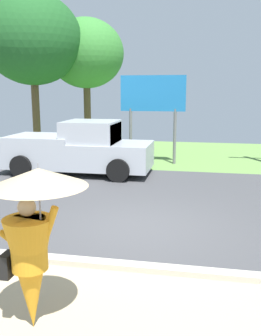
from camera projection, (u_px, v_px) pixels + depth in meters
The scene contains 6 objects.
ground_plane at pixel (153, 193), 11.21m from camera, with size 40.00×22.00×0.20m.
monk_pedestrian at pixel (32, 241), 4.58m from camera, with size 1.16×1.16×2.13m.
pickup_truck at pixel (79, 149), 13.54m from camera, with size 5.20×2.28×1.88m.
roadside_billboard at pixel (153, 100), 15.10m from camera, with size 2.60×0.12×3.50m.
tree_center_back at pixel (86, 54), 19.11m from camera, with size 3.80×3.80×6.45m.
tree_right_mid at pixel (32, 40), 17.55m from camera, with size 4.56×4.56×7.29m.
Camera 1 is at (1.44, -7.80, 2.96)m, focal length 40.72 mm.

